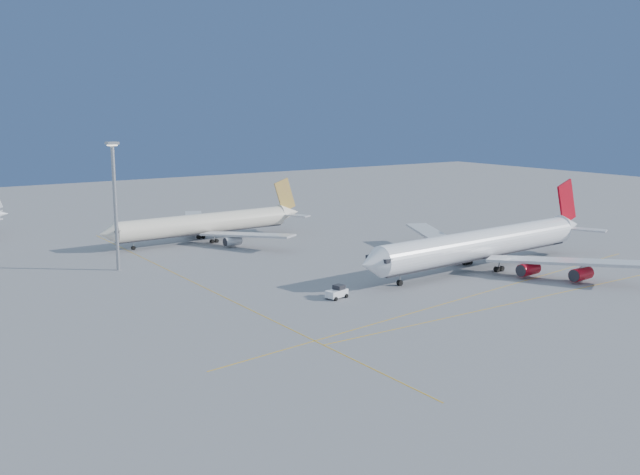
{
  "coord_description": "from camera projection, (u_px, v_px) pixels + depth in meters",
  "views": [
    {
      "loc": [
        -97.94,
        -99.24,
        35.24
      ],
      "look_at": [
        -10.98,
        30.06,
        7.0
      ],
      "focal_mm": 40.0,
      "sensor_mm": 36.0,
      "label": 1
    }
  ],
  "objects": [
    {
      "name": "airliner_virgin",
      "position": [
        485.0,
        244.0,
        159.1
      ],
      "size": [
        73.64,
        65.95,
        18.16
      ],
      "rotation": [
        0.0,
        0.0,
        0.08
      ],
      "color": "white",
      "rests_on": "ground"
    },
    {
      "name": "light_mast",
      "position": [
        115.0,
        195.0,
        154.74
      ],
      "size": [
        2.44,
        2.44,
        28.23
      ],
      "color": "gray",
      "rests_on": "ground"
    },
    {
      "name": "airliner_etihad",
      "position": [
        208.0,
        223.0,
        192.06
      ],
      "size": [
        59.87,
        55.28,
        15.63
      ],
      "rotation": [
        0.0,
        0.0,
        0.05
      ],
      "color": "beige",
      "rests_on": "ground"
    },
    {
      "name": "ground",
      "position": [
        450.0,
        289.0,
        141.09
      ],
      "size": [
        500.0,
        500.0,
        0.0
      ],
      "primitive_type": "plane",
      "color": "slate",
      "rests_on": "ground"
    },
    {
      "name": "taxiway_lines",
      "position": [
        372.0,
        293.0,
        138.19
      ],
      "size": [
        118.86,
        140.0,
        0.02
      ],
      "color": "#D39A0B",
      "rests_on": "ground"
    },
    {
      "name": "pushback_tug",
      "position": [
        337.0,
        292.0,
        134.26
      ],
      "size": [
        4.74,
        3.49,
        2.45
      ],
      "rotation": [
        0.0,
        0.0,
        0.24
      ],
      "color": "white",
      "rests_on": "ground"
    }
  ]
}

